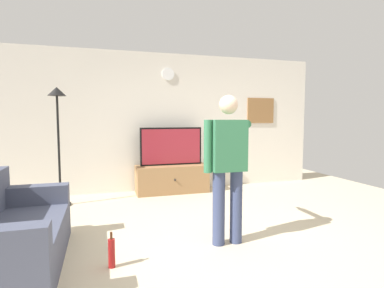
{
  "coord_description": "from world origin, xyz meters",
  "views": [
    {
      "loc": [
        -1.29,
        -3.1,
        1.43
      ],
      "look_at": [
        0.01,
        1.2,
        1.05
      ],
      "focal_mm": 28.72,
      "sensor_mm": 36.0,
      "label": 1
    }
  ],
  "objects_px": {
    "television": "(171,146)",
    "floor_lamp": "(58,121)",
    "framed_picture": "(260,111)",
    "tv_stand": "(172,179)",
    "wall_clock": "(168,74)",
    "side_couch": "(7,236)",
    "beverage_bottle": "(112,253)",
    "person_standing_nearer_lamp": "(227,161)"
  },
  "relations": [
    {
      "from": "framed_picture",
      "to": "floor_lamp",
      "type": "xyz_separation_m",
      "value": [
        -4.0,
        -0.66,
        -0.22
      ]
    },
    {
      "from": "television",
      "to": "framed_picture",
      "type": "distance_m",
      "value": 2.18
    },
    {
      "from": "television",
      "to": "framed_picture",
      "type": "relative_size",
      "value": 1.91
    },
    {
      "from": "framed_picture",
      "to": "beverage_bottle",
      "type": "distance_m",
      "value": 4.72
    },
    {
      "from": "wall_clock",
      "to": "floor_lamp",
      "type": "xyz_separation_m",
      "value": [
        -1.95,
        -0.65,
        -0.92
      ]
    },
    {
      "from": "person_standing_nearer_lamp",
      "to": "side_couch",
      "type": "xyz_separation_m",
      "value": [
        -2.23,
        0.03,
        -0.63
      ]
    },
    {
      "from": "tv_stand",
      "to": "floor_lamp",
      "type": "distance_m",
      "value": 2.28
    },
    {
      "from": "television",
      "to": "wall_clock",
      "type": "relative_size",
      "value": 4.93
    },
    {
      "from": "wall_clock",
      "to": "framed_picture",
      "type": "height_order",
      "value": "wall_clock"
    },
    {
      "from": "tv_stand",
      "to": "wall_clock",
      "type": "xyz_separation_m",
      "value": [
        0.0,
        0.29,
        2.03
      ]
    },
    {
      "from": "tv_stand",
      "to": "floor_lamp",
      "type": "height_order",
      "value": "floor_lamp"
    },
    {
      "from": "framed_picture",
      "to": "person_standing_nearer_lamp",
      "type": "relative_size",
      "value": 0.37
    },
    {
      "from": "framed_picture",
      "to": "wall_clock",
      "type": "bearing_deg",
      "value": -179.86
    },
    {
      "from": "framed_picture",
      "to": "person_standing_nearer_lamp",
      "type": "bearing_deg",
      "value": -125.08
    },
    {
      "from": "tv_stand",
      "to": "person_standing_nearer_lamp",
      "type": "bearing_deg",
      "value": -88.74
    },
    {
      "from": "framed_picture",
      "to": "side_couch",
      "type": "bearing_deg",
      "value": -146.42
    },
    {
      "from": "television",
      "to": "framed_picture",
      "type": "height_order",
      "value": "framed_picture"
    },
    {
      "from": "tv_stand",
      "to": "floor_lamp",
      "type": "bearing_deg",
      "value": -169.54
    },
    {
      "from": "television",
      "to": "person_standing_nearer_lamp",
      "type": "height_order",
      "value": "person_standing_nearer_lamp"
    },
    {
      "from": "framed_picture",
      "to": "person_standing_nearer_lamp",
      "type": "distance_m",
      "value": 3.53
    },
    {
      "from": "person_standing_nearer_lamp",
      "to": "side_couch",
      "type": "relative_size",
      "value": 1.01
    },
    {
      "from": "beverage_bottle",
      "to": "person_standing_nearer_lamp",
      "type": "bearing_deg",
      "value": 9.86
    },
    {
      "from": "person_standing_nearer_lamp",
      "to": "tv_stand",
      "type": "bearing_deg",
      "value": 91.26
    },
    {
      "from": "floor_lamp",
      "to": "wall_clock",
      "type": "bearing_deg",
      "value": 18.42
    },
    {
      "from": "floor_lamp",
      "to": "person_standing_nearer_lamp",
      "type": "height_order",
      "value": "floor_lamp"
    },
    {
      "from": "tv_stand",
      "to": "framed_picture",
      "type": "height_order",
      "value": "framed_picture"
    },
    {
      "from": "floor_lamp",
      "to": "side_couch",
      "type": "height_order",
      "value": "floor_lamp"
    },
    {
      "from": "person_standing_nearer_lamp",
      "to": "floor_lamp",
      "type": "bearing_deg",
      "value": 132.64
    },
    {
      "from": "tv_stand",
      "to": "floor_lamp",
      "type": "xyz_separation_m",
      "value": [
        -1.95,
        -0.36,
        1.11
      ]
    },
    {
      "from": "wall_clock",
      "to": "framed_picture",
      "type": "xyz_separation_m",
      "value": [
        2.05,
        0.0,
        -0.7
      ]
    },
    {
      "from": "framed_picture",
      "to": "person_standing_nearer_lamp",
      "type": "height_order",
      "value": "framed_picture"
    },
    {
      "from": "wall_clock",
      "to": "beverage_bottle",
      "type": "distance_m",
      "value": 3.93
    },
    {
      "from": "wall_clock",
      "to": "side_couch",
      "type": "xyz_separation_m",
      "value": [
        -2.17,
        -2.8,
        -1.97
      ]
    },
    {
      "from": "floor_lamp",
      "to": "person_standing_nearer_lamp",
      "type": "xyz_separation_m",
      "value": [
        2.01,
        -2.18,
        -0.43
      ]
    },
    {
      "from": "floor_lamp",
      "to": "side_couch",
      "type": "relative_size",
      "value": 1.16
    },
    {
      "from": "wall_clock",
      "to": "person_standing_nearer_lamp",
      "type": "distance_m",
      "value": 3.14
    },
    {
      "from": "wall_clock",
      "to": "floor_lamp",
      "type": "height_order",
      "value": "wall_clock"
    },
    {
      "from": "tv_stand",
      "to": "beverage_bottle",
      "type": "relative_size",
      "value": 3.95
    },
    {
      "from": "television",
      "to": "floor_lamp",
      "type": "relative_size",
      "value": 0.62
    },
    {
      "from": "framed_picture",
      "to": "floor_lamp",
      "type": "height_order",
      "value": "floor_lamp"
    },
    {
      "from": "wall_clock",
      "to": "floor_lamp",
      "type": "bearing_deg",
      "value": -161.58
    },
    {
      "from": "floor_lamp",
      "to": "beverage_bottle",
      "type": "bearing_deg",
      "value": -73.28
    }
  ]
}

